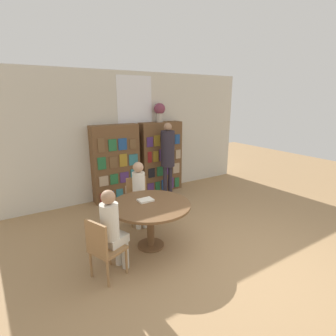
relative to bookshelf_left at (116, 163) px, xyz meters
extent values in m
plane|color=#9E7A51|center=(0.62, -3.49, -0.90)|extent=(16.00, 16.00, 0.00)
cube|color=beige|center=(0.62, 0.19, 0.60)|extent=(6.40, 0.06, 3.00)
cube|color=white|center=(0.62, 0.16, 1.45)|extent=(0.90, 0.01, 1.10)
cube|color=brown|center=(0.00, 0.00, 0.00)|extent=(1.11, 0.32, 1.80)
cube|color=maroon|center=(-0.41, -0.17, -0.73)|extent=(0.15, 0.02, 0.22)
cube|color=navy|center=(-0.21, -0.17, -0.72)|extent=(0.12, 0.02, 0.23)
cube|color=#2D707A|center=(-0.01, -0.17, -0.72)|extent=(0.16, 0.02, 0.25)
cube|color=tan|center=(0.20, -0.17, -0.69)|extent=(0.13, 0.02, 0.30)
cube|color=tan|center=(0.40, -0.17, -0.70)|extent=(0.11, 0.02, 0.27)
cube|color=tan|center=(-0.37, -0.17, -0.33)|extent=(0.21, 0.02, 0.23)
cube|color=#236638|center=(-0.12, -0.17, -0.33)|extent=(0.19, 0.02, 0.24)
cube|color=#4C2D6B|center=(0.13, -0.17, -0.32)|extent=(0.21, 0.02, 0.25)
cube|color=#2D707A|center=(0.37, -0.17, -0.30)|extent=(0.15, 0.02, 0.29)
cube|color=#236638|center=(-0.39, -0.17, 0.08)|extent=(0.19, 0.02, 0.28)
cube|color=brown|center=(-0.12, -0.17, 0.08)|extent=(0.18, 0.02, 0.26)
cube|color=olive|center=(0.12, -0.17, 0.09)|extent=(0.18, 0.02, 0.30)
cube|color=#2D707A|center=(0.38, -0.17, 0.08)|extent=(0.22, 0.02, 0.26)
cube|color=brown|center=(-0.38, -0.17, 0.49)|extent=(0.15, 0.02, 0.31)
cube|color=#236638|center=(-0.12, -0.17, 0.47)|extent=(0.19, 0.02, 0.27)
cube|color=navy|center=(0.12, -0.17, 0.47)|extent=(0.21, 0.02, 0.27)
cube|color=brown|center=(0.38, -0.17, 0.45)|extent=(0.15, 0.02, 0.22)
cube|color=brown|center=(1.23, 0.00, 0.00)|extent=(1.11, 0.32, 1.80)
cube|color=#4C2D6B|center=(0.83, -0.17, -0.72)|extent=(0.17, 0.02, 0.24)
cube|color=#236638|center=(1.04, -0.17, -0.72)|extent=(0.13, 0.02, 0.24)
cube|color=navy|center=(1.23, -0.17, -0.70)|extent=(0.15, 0.02, 0.27)
cube|color=#4C2D6B|center=(1.44, -0.17, -0.70)|extent=(0.16, 0.02, 0.28)
cube|color=#236638|center=(1.63, -0.17, -0.71)|extent=(0.14, 0.02, 0.26)
cube|color=black|center=(0.86, -0.17, -0.33)|extent=(0.18, 0.02, 0.23)
cube|color=#236638|center=(1.12, -0.17, -0.32)|extent=(0.19, 0.02, 0.25)
cube|color=#4C2D6B|center=(1.36, -0.17, -0.33)|extent=(0.15, 0.02, 0.23)
cube|color=tan|center=(1.61, -0.17, -0.31)|extent=(0.19, 0.02, 0.27)
cube|color=maroon|center=(0.82, -0.17, 0.08)|extent=(0.10, 0.02, 0.27)
cube|color=olive|center=(0.99, -0.17, 0.08)|extent=(0.14, 0.02, 0.26)
cube|color=#4C2D6B|center=(1.15, -0.17, 0.10)|extent=(0.10, 0.02, 0.30)
cube|color=#236638|center=(1.31, -0.17, 0.06)|extent=(0.15, 0.02, 0.22)
cube|color=olive|center=(1.49, -0.17, 0.10)|extent=(0.11, 0.02, 0.30)
cube|color=tan|center=(1.66, -0.17, 0.06)|extent=(0.15, 0.02, 0.23)
cube|color=#4C2D6B|center=(0.83, -0.17, 0.46)|extent=(0.16, 0.02, 0.24)
cube|color=olive|center=(1.03, -0.17, 0.47)|extent=(0.16, 0.02, 0.27)
cube|color=navy|center=(1.22, -0.17, 0.46)|extent=(0.14, 0.02, 0.24)
cube|color=navy|center=(1.44, -0.17, 0.46)|extent=(0.14, 0.02, 0.25)
cube|color=navy|center=(1.63, -0.17, 0.46)|extent=(0.14, 0.02, 0.25)
cylinder|color=#B7AD9E|center=(1.21, 0.00, 1.01)|extent=(0.16, 0.16, 0.22)
sphere|color=brown|center=(1.21, 0.00, 1.23)|extent=(0.27, 0.27, 0.27)
cylinder|color=brown|center=(-0.32, -2.27, -0.88)|extent=(0.44, 0.44, 0.03)
cylinder|color=brown|center=(-0.32, -2.27, -0.53)|extent=(0.12, 0.12, 0.69)
cylinder|color=brown|center=(-0.32, -2.27, -0.16)|extent=(1.30, 1.30, 0.04)
cube|color=olive|center=(-1.16, -2.62, -0.49)|extent=(0.52, 0.52, 0.04)
cube|color=olive|center=(-1.33, -2.69, -0.24)|extent=(0.18, 0.38, 0.45)
cylinder|color=olive|center=(-1.07, -2.40, -0.70)|extent=(0.04, 0.04, 0.39)
cylinder|color=olive|center=(-0.94, -2.71, -0.70)|extent=(0.04, 0.04, 0.39)
cylinder|color=olive|center=(-1.38, -2.52, -0.70)|extent=(0.04, 0.04, 0.39)
cylinder|color=olive|center=(-1.25, -2.84, -0.70)|extent=(0.04, 0.04, 0.39)
cube|color=olive|center=(-0.10, -1.39, -0.49)|extent=(0.48, 0.48, 0.04)
cube|color=olive|center=(-0.05, -1.21, -0.24)|extent=(0.40, 0.13, 0.45)
cylinder|color=olive|center=(0.03, -1.59, -0.70)|extent=(0.04, 0.04, 0.39)
cylinder|color=olive|center=(-0.30, -1.51, -0.70)|extent=(0.04, 0.04, 0.39)
cylinder|color=olive|center=(0.11, -1.26, -0.70)|extent=(0.04, 0.04, 0.39)
cylinder|color=olive|center=(-0.22, -1.18, -0.70)|extent=(0.04, 0.04, 0.39)
cube|color=silver|center=(-0.13, -1.52, -0.41)|extent=(0.31, 0.37, 0.12)
cylinder|color=silver|center=(-0.11, -1.45, -0.10)|extent=(0.24, 0.24, 0.50)
sphere|color=tan|center=(-0.11, -1.45, 0.25)|extent=(0.20, 0.20, 0.20)
cylinder|color=silver|center=(-0.09, -1.65, -0.68)|extent=(0.10, 0.10, 0.43)
cylinder|color=silver|center=(-0.22, -1.62, -0.68)|extent=(0.10, 0.10, 0.43)
cube|color=beige|center=(-1.03, -2.56, -0.41)|extent=(0.39, 0.35, 0.12)
cylinder|color=beige|center=(-1.10, -2.59, -0.10)|extent=(0.25, 0.25, 0.50)
sphere|color=#A37A5B|center=(-1.10, -2.59, 0.25)|extent=(0.19, 0.19, 0.19)
cylinder|color=beige|center=(-0.95, -2.46, -0.68)|extent=(0.10, 0.10, 0.43)
cylinder|color=beige|center=(-0.90, -2.59, -0.68)|extent=(0.10, 0.10, 0.43)
cylinder|color=#28232D|center=(1.05, -0.51, -0.50)|extent=(0.10, 0.10, 0.79)
cylinder|color=#28232D|center=(1.20, -0.51, -0.50)|extent=(0.10, 0.10, 0.79)
cylinder|color=#28232D|center=(1.13, -0.51, 0.32)|extent=(0.33, 0.33, 0.86)
sphere|color=#A37A5B|center=(1.13, -0.51, 0.84)|extent=(0.19, 0.19, 0.19)
cylinder|color=#28232D|center=(1.23, -0.22, 0.53)|extent=(0.07, 0.30, 0.07)
cube|color=silver|center=(-0.32, -2.13, -0.13)|extent=(0.24, 0.18, 0.03)
camera|label=1|loc=(-2.14, -5.72, 1.51)|focal=28.00mm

